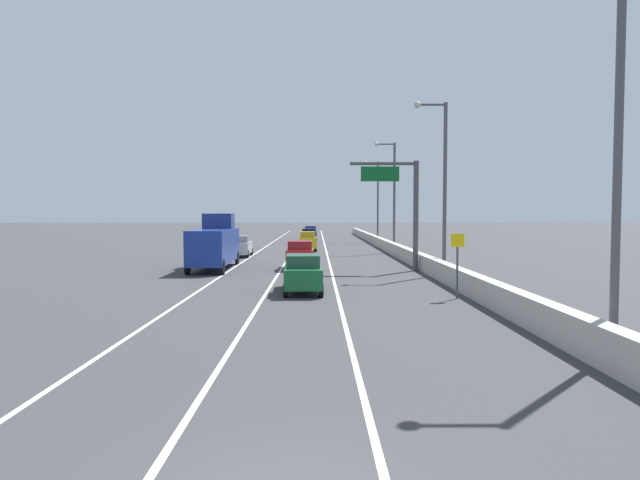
{
  "coord_description": "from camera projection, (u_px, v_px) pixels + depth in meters",
  "views": [
    {
      "loc": [
        0.49,
        -7.14,
        3.94
      ],
      "look_at": [
        0.77,
        36.53,
        1.81
      ],
      "focal_mm": 30.83,
      "sensor_mm": 36.0,
      "label": 1
    }
  ],
  "objects": [
    {
      "name": "ground_plane",
      "position": [
        313.0,
        244.0,
        71.25
      ],
      "size": [
        320.0,
        320.0,
        0.0
      ],
      "primitive_type": "plane",
      "color": "#38383A"
    },
    {
      "name": "lane_stripe_left",
      "position": [
        264.0,
        248.0,
        62.22
      ],
      "size": [
        0.16,
        130.0,
        0.0
      ],
      "primitive_type": "cube",
      "color": "silver",
      "rests_on": "ground_plane"
    },
    {
      "name": "lane_stripe_center",
      "position": [
        295.0,
        248.0,
        62.24
      ],
      "size": [
        0.16,
        130.0,
        0.0
      ],
      "primitive_type": "cube",
      "color": "silver",
      "rests_on": "ground_plane"
    },
    {
      "name": "lane_stripe_right",
      "position": [
        325.0,
        248.0,
        62.27
      ],
      "size": [
        0.16,
        130.0,
        0.0
      ],
      "primitive_type": "cube",
      "color": "silver",
      "rests_on": "ground_plane"
    },
    {
      "name": "jersey_barrier_right",
      "position": [
        402.0,
        253.0,
        47.3
      ],
      "size": [
        0.6,
        120.0,
        1.1
      ],
      "primitive_type": "cube",
      "color": "#B2ADA3",
      "rests_on": "ground_plane"
    },
    {
      "name": "overhead_sign_gantry",
      "position": [
        405.0,
        202.0,
        37.34
      ],
      "size": [
        4.68,
        0.36,
        7.5
      ],
      "color": "#47474C",
      "rests_on": "ground_plane"
    },
    {
      "name": "speed_advisory_sign",
      "position": [
        457.0,
        261.0,
        25.21
      ],
      "size": [
        0.6,
        0.11,
        3.0
      ],
      "color": "#4C4C51",
      "rests_on": "ground_plane"
    },
    {
      "name": "lamp_post_right_near",
      "position": [
        610.0,
        128.0,
        15.11
      ],
      "size": [
        2.14,
        0.44,
        11.03
      ],
      "color": "#4C4C51",
      "rests_on": "ground_plane"
    },
    {
      "name": "lamp_post_right_second",
      "position": [
        441.0,
        177.0,
        34.96
      ],
      "size": [
        2.14,
        0.44,
        11.03
      ],
      "color": "#4C4C51",
      "rests_on": "ground_plane"
    },
    {
      "name": "lamp_post_right_third",
      "position": [
        392.0,
        190.0,
        54.82
      ],
      "size": [
        2.14,
        0.44,
        11.03
      ],
      "color": "#4C4C51",
      "rests_on": "ground_plane"
    },
    {
      "name": "lamp_post_right_fourth",
      "position": [
        376.0,
        196.0,
        74.68
      ],
      "size": [
        2.14,
        0.44,
        11.03
      ],
      "color": "#4C4C51",
      "rests_on": "ground_plane"
    },
    {
      "name": "car_red_0",
      "position": [
        300.0,
        255.0,
        38.78
      ],
      "size": [
        1.98,
        4.03,
        2.01
      ],
      "color": "red",
      "rests_on": "ground_plane"
    },
    {
      "name": "car_blue_1",
      "position": [
        310.0,
        233.0,
        78.81
      ],
      "size": [
        1.9,
        4.72,
        2.13
      ],
      "color": "#1E389E",
      "rests_on": "ground_plane"
    },
    {
      "name": "car_yellow_2",
      "position": [
        308.0,
        241.0,
        57.67
      ],
      "size": [
        1.9,
        4.45,
        2.02
      ],
      "color": "gold",
      "rests_on": "ground_plane"
    },
    {
      "name": "car_green_3",
      "position": [
        303.0,
        273.0,
        27.45
      ],
      "size": [
        2.04,
        4.76,
        1.9
      ],
      "color": "#196033",
      "rests_on": "ground_plane"
    },
    {
      "name": "car_silver_4",
      "position": [
        241.0,
        246.0,
        49.76
      ],
      "size": [
        1.85,
        4.14,
        1.92
      ],
      "color": "#B7B7BC",
      "rests_on": "ground_plane"
    },
    {
      "name": "car_black_5",
      "position": [
        308.0,
        236.0,
        72.49
      ],
      "size": [
        2.02,
        4.27,
        1.93
      ],
      "color": "black",
      "rests_on": "ground_plane"
    },
    {
      "name": "box_truck",
      "position": [
        215.0,
        244.0,
        38.8
      ],
      "size": [
        2.58,
        8.63,
        3.92
      ],
      "color": "navy",
      "rests_on": "ground_plane"
    }
  ]
}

